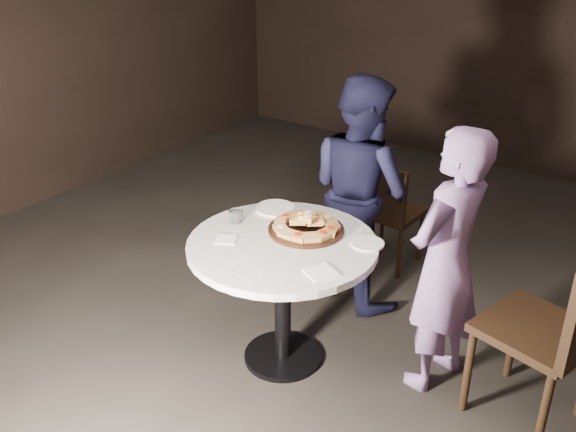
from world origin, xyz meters
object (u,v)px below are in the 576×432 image
at_px(focaccia_pile, 306,223).
at_px(water_glass, 236,216).
at_px(chair_right, 560,326).
at_px(table, 283,265).
at_px(chair_far, 387,208).
at_px(diner_navy, 360,191).
at_px(diner_teal, 446,263).
at_px(serving_board, 306,230).

distance_m(focaccia_pile, water_glass, 0.39).
distance_m(water_glass, chair_right, 1.71).
relative_size(table, chair_far, 1.63).
distance_m(focaccia_pile, chair_right, 1.33).
bearing_deg(diner_navy, focaccia_pile, 114.89).
distance_m(diner_navy, diner_teal, 0.92).
relative_size(table, water_glass, 15.69).
distance_m(chair_right, diner_teal, 0.59).
distance_m(focaccia_pile, chair_far, 1.13).
relative_size(serving_board, chair_right, 0.40).
relative_size(table, chair_right, 1.27).
bearing_deg(chair_right, focaccia_pile, -69.60).
bearing_deg(chair_far, table, 93.00).
bearing_deg(diner_teal, focaccia_pile, -64.76).
bearing_deg(chair_right, diner_navy, -97.17).
distance_m(chair_right, diner_navy, 1.45).
height_order(serving_board, water_glass, water_glass).
bearing_deg(serving_board, diner_navy, 93.74).
height_order(water_glass, diner_teal, diner_teal).
bearing_deg(focaccia_pile, diner_navy, 93.78).
xyz_separation_m(serving_board, chair_right, (1.30, 0.14, -0.17)).
height_order(chair_right, diner_teal, diner_teal).
bearing_deg(chair_right, diner_teal, -78.34).
xyz_separation_m(focaccia_pile, diner_teal, (0.73, 0.17, -0.08)).
bearing_deg(water_glass, serving_board, 20.13).
relative_size(serving_board, diner_teal, 0.29).
relative_size(focaccia_pile, water_glass, 4.48).
xyz_separation_m(table, diner_teal, (0.76, 0.34, 0.10)).
relative_size(diner_navy, diner_teal, 1.02).
height_order(serving_board, diner_teal, diner_teal).
bearing_deg(water_glass, focaccia_pile, 20.38).
bearing_deg(serving_board, chair_far, 92.51).
bearing_deg(diner_navy, table, 111.92).
distance_m(serving_board, diner_teal, 0.75).
height_order(serving_board, focaccia_pile, focaccia_pile).
bearing_deg(chair_right, serving_board, -69.52).
xyz_separation_m(table, chair_right, (1.34, 0.32, -0.03)).
xyz_separation_m(focaccia_pile, chair_far, (-0.05, 1.07, -0.34)).
height_order(water_glass, diner_navy, diner_navy).
bearing_deg(water_glass, chair_far, 75.09).
xyz_separation_m(table, diner_navy, (-0.01, 0.84, 0.12)).
bearing_deg(chair_right, table, -62.48).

